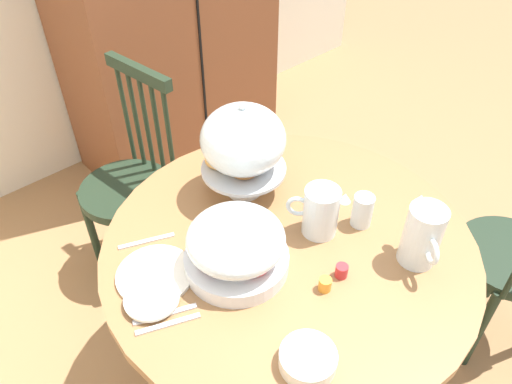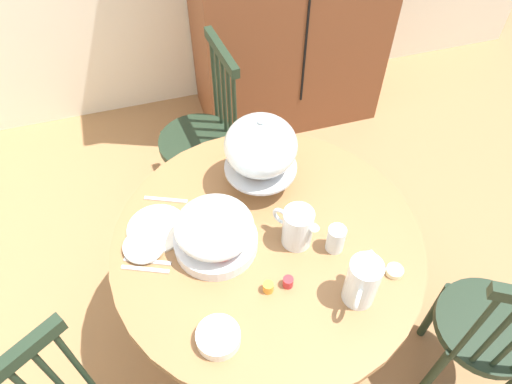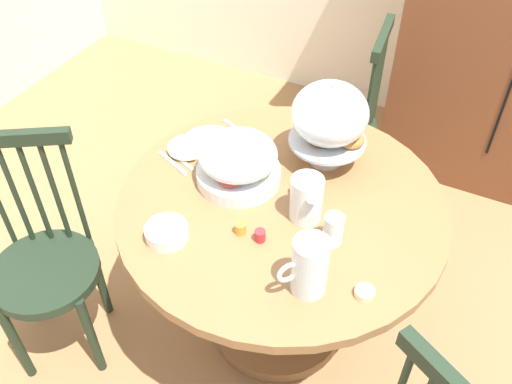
# 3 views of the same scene
# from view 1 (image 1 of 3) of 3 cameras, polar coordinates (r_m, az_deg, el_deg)

# --- Properties ---
(ground_plane) EXTENTS (10.00, 10.00, 0.00)m
(ground_plane) POSITION_cam_1_polar(r_m,az_deg,el_deg) (2.15, 5.04, -17.87)
(ground_plane) COLOR #997047
(dining_table) EXTENTS (1.14, 1.14, 0.74)m
(dining_table) POSITION_cam_1_polar(r_m,az_deg,el_deg) (1.68, 3.52, -10.93)
(dining_table) COLOR olive
(dining_table) RESTS_ON ground_plane
(windsor_chair_by_cabinet) EXTENTS (0.40, 0.40, 0.97)m
(windsor_chair_by_cabinet) POSITION_cam_1_polar(r_m,az_deg,el_deg) (2.20, -14.31, 0.53)
(windsor_chair_by_cabinet) COLOR #1E2D1E
(windsor_chair_by_cabinet) RESTS_ON ground_plane
(pastry_stand_with_dome) EXTENTS (0.28, 0.28, 0.34)m
(pastry_stand_with_dome) POSITION_cam_1_polar(r_m,az_deg,el_deg) (1.55, -1.52, 5.75)
(pastry_stand_with_dome) COLOR silver
(pastry_stand_with_dome) RESTS_ON dining_table
(fruit_platter_covered) EXTENTS (0.30, 0.30, 0.18)m
(fruit_platter_covered) POSITION_cam_1_polar(r_m,az_deg,el_deg) (1.37, -2.33, -6.29)
(fruit_platter_covered) COLOR silver
(fruit_platter_covered) RESTS_ON dining_table
(orange_juice_pitcher) EXTENTS (0.13, 0.17, 0.16)m
(orange_juice_pitcher) POSITION_cam_1_polar(r_m,az_deg,el_deg) (1.50, 7.49, -2.45)
(orange_juice_pitcher) COLOR silver
(orange_juice_pitcher) RESTS_ON dining_table
(milk_pitcher) EXTENTS (0.13, 0.17, 0.19)m
(milk_pitcher) POSITION_cam_1_polar(r_m,az_deg,el_deg) (1.47, 18.67, -5.08)
(milk_pitcher) COLOR silver
(milk_pitcher) RESTS_ON dining_table
(china_plate_large) EXTENTS (0.22, 0.22, 0.01)m
(china_plate_large) POSITION_cam_1_polar(r_m,az_deg,el_deg) (1.44, -11.65, -9.36)
(china_plate_large) COLOR white
(china_plate_large) RESTS_ON dining_table
(china_plate_small) EXTENTS (0.15, 0.15, 0.01)m
(china_plate_small) POSITION_cam_1_polar(r_m,az_deg,el_deg) (1.37, -12.03, -11.95)
(china_plate_small) COLOR white
(china_plate_small) RESTS_ON china_plate_large
(cereal_bowl) EXTENTS (0.14, 0.14, 0.04)m
(cereal_bowl) POSITION_cam_1_polar(r_m,az_deg,el_deg) (1.25, 6.04, -18.77)
(cereal_bowl) COLOR white
(cereal_bowl) RESTS_ON dining_table
(drinking_glass) EXTENTS (0.06, 0.06, 0.11)m
(drinking_glass) POSITION_cam_1_polar(r_m,az_deg,el_deg) (1.55, 12.26, -2.12)
(drinking_glass) COLOR silver
(drinking_glass) RESTS_ON dining_table
(butter_dish) EXTENTS (0.06, 0.06, 0.02)m
(butter_dish) POSITION_cam_1_polar(r_m,az_deg,el_deg) (1.64, 19.72, -3.30)
(butter_dish) COLOR beige
(butter_dish) RESTS_ON dining_table
(jam_jar_strawberry) EXTENTS (0.04, 0.04, 0.04)m
(jam_jar_strawberry) POSITION_cam_1_polar(r_m,az_deg,el_deg) (1.42, 9.91, -9.02)
(jam_jar_strawberry) COLOR #B7282D
(jam_jar_strawberry) RESTS_ON dining_table
(jam_jar_apricot) EXTENTS (0.04, 0.04, 0.04)m
(jam_jar_apricot) POSITION_cam_1_polar(r_m,az_deg,el_deg) (1.38, 8.02, -10.57)
(jam_jar_apricot) COLOR orange
(jam_jar_apricot) RESTS_ON dining_table
(table_knife) EXTENTS (0.16, 0.08, 0.01)m
(table_knife) POSITION_cam_1_polar(r_m,az_deg,el_deg) (1.35, -10.51, -13.80)
(table_knife) COLOR silver
(table_knife) RESTS_ON dining_table
(dinner_fork) EXTENTS (0.16, 0.08, 0.01)m
(dinner_fork) POSITION_cam_1_polar(r_m,az_deg,el_deg) (1.34, -10.24, -14.81)
(dinner_fork) COLOR silver
(dinner_fork) RESTS_ON dining_table
(soup_spoon) EXTENTS (0.16, 0.08, 0.01)m
(soup_spoon) POSITION_cam_1_polar(r_m,az_deg,el_deg) (1.53, -12.60, -5.59)
(soup_spoon) COLOR silver
(soup_spoon) RESTS_ON dining_table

